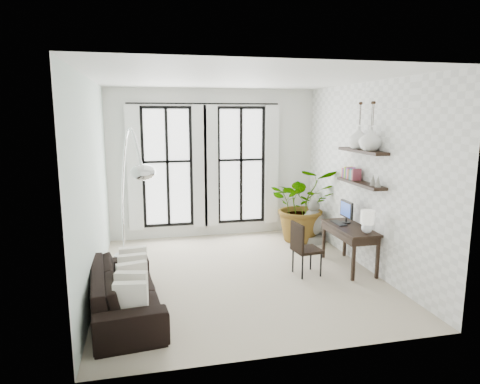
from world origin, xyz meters
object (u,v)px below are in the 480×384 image
object	(u,v)px
plant	(303,204)
desk_chair	(303,245)
desk	(351,230)
buddha	(313,224)
sofa	(125,290)
arc_lamp	(130,162)

from	to	relation	value
plant	desk_chair	size ratio (longest dim) A/B	1.75
plant	desk	world-z (taller)	plant
desk_chair	buddha	bearing A→B (deg)	55.50
sofa	desk	xyz separation A→B (m)	(3.75, 0.87, 0.39)
desk	arc_lamp	size ratio (longest dim) A/B	0.50
sofa	buddha	bearing A→B (deg)	-62.10
buddha	sofa	bearing A→B (deg)	-146.17
arc_lamp	buddha	xyz separation A→B (m)	(3.63, 1.37, -1.55)
sofa	arc_lamp	xyz separation A→B (m)	(0.10, 1.13, 1.61)
buddha	plant	bearing A→B (deg)	134.26
desk	arc_lamp	distance (m)	3.86
plant	buddha	distance (m)	0.47
arc_lamp	buddha	bearing A→B (deg)	20.65
desk_chair	buddha	xyz separation A→B (m)	(0.90, 1.72, -0.13)
desk_chair	buddha	size ratio (longest dim) A/B	0.99
sofa	plant	world-z (taller)	plant
desk	desk_chair	xyz separation A→B (m)	(-0.91, -0.09, -0.19)
desk_chair	arc_lamp	world-z (taller)	arc_lamp
desk	buddha	distance (m)	1.66
desk	desk_chair	bearing A→B (deg)	-174.22
plant	arc_lamp	bearing A→B (deg)	-156.06
desk	buddha	size ratio (longest dim) A/B	1.38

